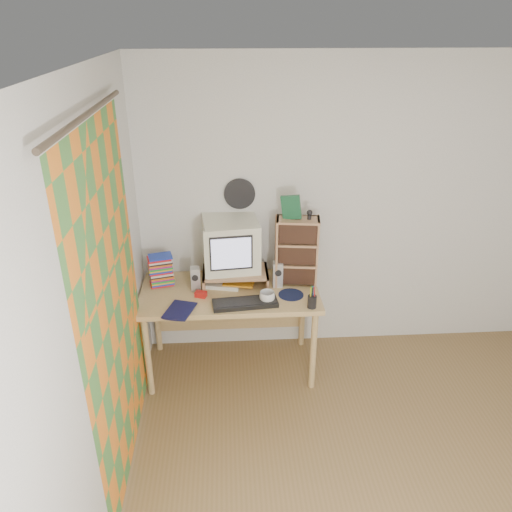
{
  "coord_description": "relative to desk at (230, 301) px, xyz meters",
  "views": [
    {
      "loc": [
        -1.03,
        -2.05,
        2.72
      ],
      "look_at": [
        -0.82,
        1.33,
        1.07
      ],
      "focal_mm": 35.0,
      "sensor_mm": 36.0,
      "label": 1
    }
  ],
  "objects": [
    {
      "name": "monitor_riser",
      "position": [
        0.05,
        0.04,
        0.23
      ],
      "size": [
        0.52,
        0.3,
        0.12
      ],
      "color": "tan",
      "rests_on": "desk"
    },
    {
      "name": "back_wall",
      "position": [
        1.03,
        0.31,
        0.63
      ],
      "size": [
        3.5,
        0.0,
        3.5
      ],
      "primitive_type": "plane",
      "rotation": [
        1.57,
        0.0,
        0.0
      ],
      "color": "silver",
      "rests_on": "floor"
    },
    {
      "name": "keyboard",
      "position": [
        0.11,
        -0.29,
        0.15
      ],
      "size": [
        0.5,
        0.21,
        0.03
      ],
      "primitive_type": "cube",
      "rotation": [
        0.0,
        0.0,
        0.1
      ],
      "color": "black",
      "rests_on": "desk"
    },
    {
      "name": "desk",
      "position": [
        0.0,
        0.0,
        0.0
      ],
      "size": [
        1.4,
        0.7,
        0.75
      ],
      "color": "tan",
      "rests_on": "floor"
    },
    {
      "name": "webcam",
      "position": [
        0.62,
        0.02,
        0.73
      ],
      "size": [
        0.05,
        0.05,
        0.08
      ],
      "primitive_type": null,
      "rotation": [
        0.0,
        0.0,
        -0.1
      ],
      "color": "black",
      "rests_on": "cd_rack"
    },
    {
      "name": "mug",
      "position": [
        0.28,
        -0.26,
        0.18
      ],
      "size": [
        0.13,
        0.13,
        0.09
      ],
      "primitive_type": "imported",
      "rotation": [
        0.0,
        0.0,
        0.08
      ],
      "color": "silver",
      "rests_on": "desk"
    },
    {
      "name": "wall_disc",
      "position": [
        0.1,
        0.29,
        0.81
      ],
      "size": [
        0.25,
        0.02,
        0.25
      ],
      "primitive_type": "cylinder",
      "rotation": [
        1.57,
        0.0,
        0.0
      ],
      "color": "black",
      "rests_on": "back_wall"
    },
    {
      "name": "red_box",
      "position": [
        -0.22,
        -0.15,
        0.16
      ],
      "size": [
        0.1,
        0.08,
        0.04
      ],
      "primitive_type": "cube",
      "rotation": [
        0.0,
        0.0,
        -0.34
      ],
      "color": "red",
      "rests_on": "desk"
    },
    {
      "name": "diary",
      "position": [
        -0.46,
        -0.33,
        0.16
      ],
      "size": [
        0.27,
        0.23,
        0.05
      ],
      "primitive_type": "imported",
      "rotation": [
        0.0,
        0.0,
        -0.31
      ],
      "color": "#10113C",
      "rests_on": "desk"
    },
    {
      "name": "game_box",
      "position": [
        0.48,
        0.04,
        0.78
      ],
      "size": [
        0.15,
        0.07,
        0.19
      ],
      "primitive_type": "cube",
      "rotation": [
        0.0,
        0.0,
        -0.31
      ],
      "color": "#175130",
      "rests_on": "cd_rack"
    },
    {
      "name": "speaker_right",
      "position": [
        0.39,
        -0.01,
        0.24
      ],
      "size": [
        0.08,
        0.08,
        0.21
      ],
      "primitive_type": "cube",
      "rotation": [
        0.0,
        0.0,
        -0.02
      ],
      "color": "#AEAEB3",
      "rests_on": "desk"
    },
    {
      "name": "mousepad",
      "position": [
        0.48,
        -0.16,
        0.14
      ],
      "size": [
        0.24,
        0.24,
        0.0
      ],
      "primitive_type": "cylinder",
      "rotation": [
        0.0,
        0.0,
        -0.24
      ],
      "color": "black",
      "rests_on": "desk"
    },
    {
      "name": "curtain",
      "position": [
        -0.68,
        -0.96,
        0.53
      ],
      "size": [
        0.0,
        2.2,
        2.2
      ],
      "primitive_type": "plane",
      "rotation": [
        1.57,
        0.0,
        1.57
      ],
      "color": "orange",
      "rests_on": "left_wall"
    },
    {
      "name": "pen_cup",
      "position": [
        0.61,
        -0.35,
        0.2
      ],
      "size": [
        0.08,
        0.08,
        0.14
      ],
      "primitive_type": null,
      "rotation": [
        0.0,
        0.0,
        0.11
      ],
      "color": "black",
      "rests_on": "desk"
    },
    {
      "name": "ceiling",
      "position": [
        1.03,
        -1.44,
        1.88
      ],
      "size": [
        3.5,
        3.5,
        0.0
      ],
      "primitive_type": "plane",
      "rotation": [
        3.14,
        0.0,
        0.0
      ],
      "color": "white",
      "rests_on": "back_wall"
    },
    {
      "name": "cd_rack",
      "position": [
        0.54,
        0.04,
        0.41
      ],
      "size": [
        0.35,
        0.22,
        0.56
      ],
      "primitive_type": "cube",
      "rotation": [
        0.0,
        0.0,
        -0.13
      ],
      "color": "tan",
      "rests_on": "desk"
    },
    {
      "name": "left_wall",
      "position": [
        -0.72,
        -1.44,
        0.63
      ],
      "size": [
        0.0,
        3.5,
        3.5
      ],
      "primitive_type": "plane",
      "rotation": [
        1.57,
        0.0,
        1.57
      ],
      "color": "silver",
      "rests_on": "floor"
    },
    {
      "name": "crt_monitor",
      "position": [
        0.02,
        0.09,
        0.46
      ],
      "size": [
        0.46,
        0.46,
        0.4
      ],
      "primitive_type": "cube",
      "rotation": [
        0.0,
        0.0,
        0.1
      ],
      "color": "silver",
      "rests_on": "monitor_riser"
    },
    {
      "name": "dvd_stack",
      "position": [
        -0.55,
        0.07,
        0.26
      ],
      "size": [
        0.21,
        0.17,
        0.26
      ],
      "primitive_type": null,
      "rotation": [
        0.0,
        0.0,
        0.25
      ],
      "color": "brown",
      "rests_on": "desk"
    },
    {
      "name": "floor",
      "position": [
        1.03,
        -1.44,
        -0.62
      ],
      "size": [
        3.5,
        3.5,
        0.0
      ],
      "primitive_type": "plane",
      "color": "olive",
      "rests_on": "ground"
    },
    {
      "name": "speaker_left",
      "position": [
        -0.27,
        -0.03,
        0.23
      ],
      "size": [
        0.08,
        0.08,
        0.2
      ],
      "primitive_type": "cube",
      "rotation": [
        0.0,
        0.0,
        0.09
      ],
      "color": "#AEAEB3",
      "rests_on": "desk"
    },
    {
      "name": "papers",
      "position": [
        0.0,
        0.04,
        0.15
      ],
      "size": [
        0.32,
        0.26,
        0.04
      ],
      "primitive_type": null,
      "rotation": [
        0.0,
        0.0,
        -0.21
      ],
      "color": "white",
      "rests_on": "desk"
    }
  ]
}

